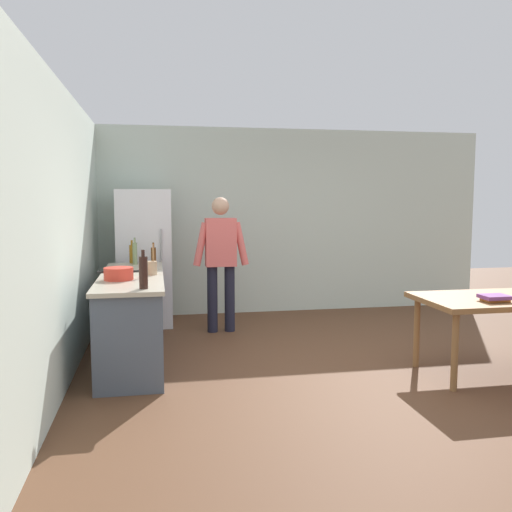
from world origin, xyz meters
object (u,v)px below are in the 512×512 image
cooking_pot (119,274)px  utensil_jar (152,267)px  book_stack (495,298)px  dining_table (494,305)px  bottle_vinegar_tall (135,253)px  refrigerator (145,258)px  bottle_beer_brown (154,255)px  bottle_oil_amber (132,254)px  person (221,255)px  bottle_wine_dark (143,272)px

cooking_pot → utensil_jar: utensil_jar is taller
utensil_jar → book_stack: size_ratio=1.29×
cooking_pot → book_stack: bearing=-15.8°
dining_table → bottle_vinegar_tall: bottle_vinegar_tall is taller
refrigerator → dining_table: bearing=-39.3°
bottle_beer_brown → bottle_oil_amber: (-0.26, 0.14, 0.01)m
person → utensil_jar: bearing=-127.9°
dining_table → bottle_vinegar_tall: 3.95m
bottle_wine_dark → utensil_jar: bearing=85.7°
bottle_oil_amber → refrigerator: bearing=76.6°
person → utensil_jar: person is taller
refrigerator → bottle_wine_dark: refrigerator is taller
dining_table → book_stack: 0.26m
bottle_oil_amber → bottle_vinegar_tall: bottle_vinegar_tall is taller
utensil_jar → bottle_oil_amber: utensil_jar is taller
person → bottle_wine_dark: 2.16m
book_stack → cooking_pot: bearing=164.2°
dining_table → cooking_pot: 3.60m
refrigerator → dining_table: (3.30, -2.70, -0.23)m
dining_table → bottle_wine_dark: size_ratio=4.12×
dining_table → cooking_pot: size_ratio=3.50×
person → book_stack: person is taller
cooking_pot → bottle_wine_dark: bottle_wine_dark is taller
utensil_jar → bottle_oil_amber: 1.10m
bottle_beer_brown → bottle_oil_amber: bottle_oil_amber is taller
dining_table → book_stack: book_stack is taller
utensil_jar → bottle_beer_brown: 0.93m
person → dining_table: (2.35, -2.15, -0.31)m
bottle_beer_brown → bottle_oil_amber: size_ratio=0.93×
dining_table → bottle_vinegar_tall: bearing=149.6°
dining_table → bottle_beer_brown: size_ratio=5.38×
bottle_wine_dark → refrigerator: bearing=90.9°
bottle_wine_dark → bottle_vinegar_tall: bearing=94.4°
dining_table → book_stack: size_ratio=5.62×
utensil_jar → dining_table: bearing=-18.4°
cooking_pot → bottle_oil_amber: 1.38m
cooking_pot → utensil_jar: 0.44m
bottle_oil_amber → book_stack: bearing=-35.2°
person → cooking_pot: 1.81m
bottle_beer_brown → book_stack: 3.76m
cooking_pot → bottle_vinegar_tall: bottle_vinegar_tall is taller
cooking_pot → bottle_oil_amber: size_ratio=1.43×
utensil_jar → bottle_oil_amber: size_ratio=1.14×
person → bottle_wine_dark: (-0.91, -1.96, 0.07)m
bottle_vinegar_tall → bottle_beer_brown: bearing=-0.3°
bottle_beer_brown → book_stack: (3.05, -2.19, -0.22)m
refrigerator → cooking_pot: size_ratio=4.50×
utensil_jar → bottle_wine_dark: size_ratio=0.94×
person → bottle_vinegar_tall: bearing=-171.5°
bottle_vinegar_tall → cooking_pot: bearing=-95.1°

